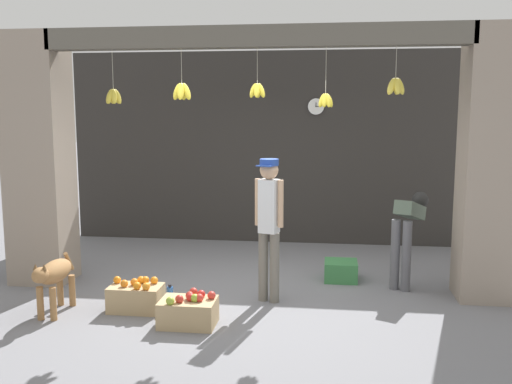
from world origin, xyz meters
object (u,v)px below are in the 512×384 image
(water_bottle, at_px, (170,298))
(wall_clock, at_px, (316,106))
(dog, at_px, (54,275))
(fruit_crate_apples, at_px, (189,311))
(worker_stooping, at_px, (408,226))
(fruit_crate_oranges, at_px, (136,297))
(shopkeeper, at_px, (269,219))
(produce_box_green, at_px, (341,271))

(water_bottle, xyz_separation_m, wall_clock, (1.47, 3.36, 2.08))
(dog, height_order, wall_clock, wall_clock)
(fruit_crate_apples, distance_m, water_bottle, 0.50)
(worker_stooping, xyz_separation_m, fruit_crate_oranges, (-3.04, -1.32, -0.60))
(shopkeeper, distance_m, worker_stooping, 1.85)
(water_bottle, bearing_deg, fruit_crate_apples, -52.46)
(water_bottle, bearing_deg, wall_clock, 66.42)
(dog, xyz_separation_m, worker_stooping, (3.86, 1.52, 0.33))
(dog, xyz_separation_m, fruit_crate_apples, (1.49, -0.14, -0.28))
(worker_stooping, bearing_deg, produce_box_green, -161.42)
(worker_stooping, distance_m, fruit_crate_oranges, 3.36)
(water_bottle, bearing_deg, fruit_crate_oranges, -171.42)
(fruit_crate_oranges, distance_m, fruit_crate_apples, 0.75)
(dog, distance_m, wall_clock, 4.83)
(shopkeeper, height_order, worker_stooping, shopkeeper)
(worker_stooping, bearing_deg, fruit_crate_oranges, -131.01)
(fruit_crate_oranges, relative_size, wall_clock, 2.08)
(fruit_crate_apples, bearing_deg, shopkeeper, 48.77)
(fruit_crate_oranges, xyz_separation_m, wall_clock, (1.83, 3.42, 2.06))
(dog, xyz_separation_m, water_bottle, (1.19, 0.26, -0.29))
(dog, xyz_separation_m, wall_clock, (2.66, 3.62, 1.79))
(shopkeeper, xyz_separation_m, worker_stooping, (1.64, 0.82, -0.21))
(water_bottle, distance_m, wall_clock, 4.22)
(worker_stooping, distance_m, wall_clock, 2.83)
(dog, relative_size, worker_stooping, 0.76)
(worker_stooping, relative_size, water_bottle, 3.85)
(produce_box_green, relative_size, water_bottle, 1.42)
(dog, relative_size, wall_clock, 3.13)
(dog, relative_size, shopkeeper, 0.52)
(dog, xyz_separation_m, fruit_crate_oranges, (0.83, 0.20, -0.27))
(dog, relative_size, fruit_crate_apples, 1.51)
(fruit_crate_apples, bearing_deg, water_bottle, 127.54)
(worker_stooping, bearing_deg, shopkeeper, -127.78)
(worker_stooping, height_order, fruit_crate_apples, worker_stooping)
(fruit_crate_oranges, relative_size, water_bottle, 1.94)
(worker_stooping, xyz_separation_m, produce_box_green, (-0.81, 0.10, -0.63))
(shopkeeper, height_order, fruit_crate_apples, shopkeeper)
(dog, bearing_deg, wall_clock, 143.36)
(dog, distance_m, water_bottle, 1.25)
(wall_clock, bearing_deg, fruit_crate_oranges, -118.20)
(fruit_crate_apples, xyz_separation_m, water_bottle, (-0.30, 0.39, -0.01))
(fruit_crate_apples, relative_size, produce_box_green, 1.36)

